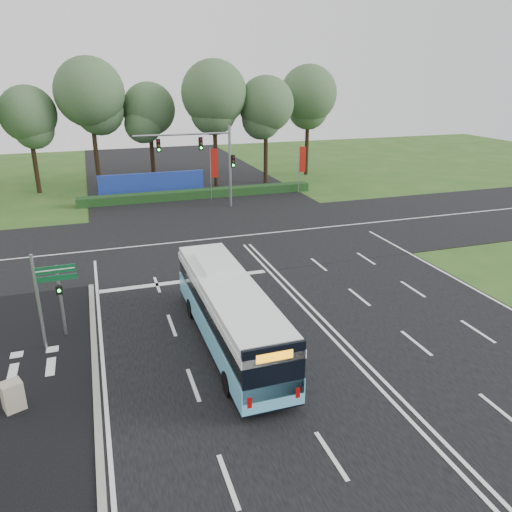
% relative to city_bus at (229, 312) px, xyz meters
% --- Properties ---
extents(ground, '(120.00, 120.00, 0.00)m').
position_rel_city_bus_xyz_m(ground, '(4.46, 2.49, -1.57)').
color(ground, '#29511B').
rests_on(ground, ground).
extents(road_main, '(20.00, 120.00, 0.04)m').
position_rel_city_bus_xyz_m(road_main, '(4.46, 2.49, -1.55)').
color(road_main, black).
rests_on(road_main, ground).
extents(road_cross, '(120.00, 14.00, 0.05)m').
position_rel_city_bus_xyz_m(road_cross, '(4.46, 14.49, -1.55)').
color(road_cross, black).
rests_on(road_cross, ground).
extents(bike_path, '(5.00, 18.00, 0.06)m').
position_rel_city_bus_xyz_m(bike_path, '(-8.04, -0.51, -1.54)').
color(bike_path, black).
rests_on(bike_path, ground).
extents(kerb_strip, '(0.25, 18.00, 0.12)m').
position_rel_city_bus_xyz_m(kerb_strip, '(-5.64, -0.51, -1.51)').
color(kerb_strip, gray).
rests_on(kerb_strip, ground).
extents(city_bus, '(2.42, 10.90, 3.12)m').
position_rel_city_bus_xyz_m(city_bus, '(0.00, 0.00, 0.00)').
color(city_bus, '#66C2EC').
rests_on(city_bus, ground).
extents(pedestrian_signal, '(0.27, 0.42, 3.38)m').
position_rel_city_bus_xyz_m(pedestrian_signal, '(-6.81, 3.07, 0.28)').
color(pedestrian_signal, gray).
rests_on(pedestrian_signal, ground).
extents(street_sign, '(1.69, 0.13, 4.33)m').
position_rel_city_bus_xyz_m(street_sign, '(-7.25, 2.13, 1.13)').
color(street_sign, gray).
rests_on(street_sign, ground).
extents(utility_cabinet, '(0.84, 0.78, 1.13)m').
position_rel_city_bus_xyz_m(utility_cabinet, '(-8.38, -1.97, -1.01)').
color(utility_cabinet, '#A89E87').
rests_on(utility_cabinet, ground).
extents(banner_flag_mid, '(0.71, 0.21, 4.88)m').
position_rel_city_bus_xyz_m(banner_flag_mid, '(5.59, 25.55, 1.59)').
color(banner_flag_mid, gray).
rests_on(banner_flag_mid, ground).
extents(banner_flag_right, '(0.67, 0.17, 4.58)m').
position_rel_city_bus_xyz_m(banner_flag_right, '(14.51, 26.12, 1.41)').
color(banner_flag_right, gray).
rests_on(banner_flag_right, ground).
extents(traffic_light_gantry, '(8.41, 0.28, 7.00)m').
position_rel_city_bus_xyz_m(traffic_light_gantry, '(4.67, 22.99, 3.09)').
color(traffic_light_gantry, gray).
rests_on(traffic_light_gantry, ground).
extents(hedge, '(22.00, 1.20, 0.80)m').
position_rel_city_bus_xyz_m(hedge, '(4.46, 26.99, -1.17)').
color(hedge, '#153A17').
rests_on(hedge, ground).
extents(blue_hoarding, '(10.00, 0.30, 2.20)m').
position_rel_city_bus_xyz_m(blue_hoarding, '(0.46, 29.49, -0.47)').
color(blue_hoarding, '#1C3599').
rests_on(blue_hoarding, ground).
extents(eucalyptus_row, '(40.90, 9.49, 12.69)m').
position_rel_city_bus_xyz_m(eucalyptus_row, '(1.54, 33.10, 7.14)').
color(eucalyptus_row, black).
rests_on(eucalyptus_row, ground).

